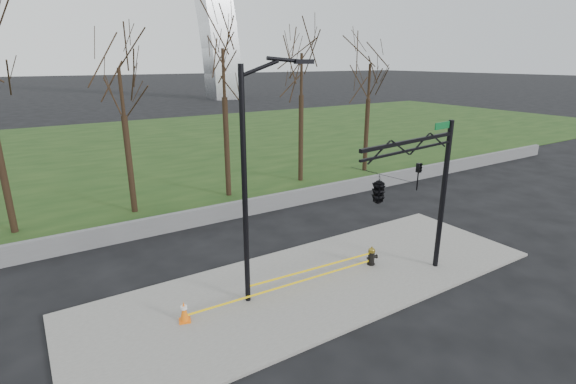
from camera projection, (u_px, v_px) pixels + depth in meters
ground at (318, 283)px, 16.16m from camera, size 500.00×500.00×0.00m
sidewalk at (318, 281)px, 16.15m from camera, size 18.00×6.00×0.10m
grass_strip at (131, 149)px, 40.32m from camera, size 120.00×40.00×0.06m
guardrail at (229, 211)px, 22.47m from camera, size 60.00×0.30×0.90m
tree_row at (124, 128)px, 22.41m from camera, size 38.07×4.00×9.36m
fire_hydrant at (372, 256)px, 17.29m from camera, size 0.49×0.32×0.79m
traffic_cone at (184, 311)px, 13.52m from camera, size 0.45×0.45×0.71m
street_light at (251, 172)px, 13.53m from camera, size 2.36×0.71×8.21m
traffic_signal_mast at (393, 184)px, 14.13m from camera, size 5.07×2.53×6.00m
caution_tape at (300, 278)px, 15.66m from camera, size 7.77×0.30×0.41m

